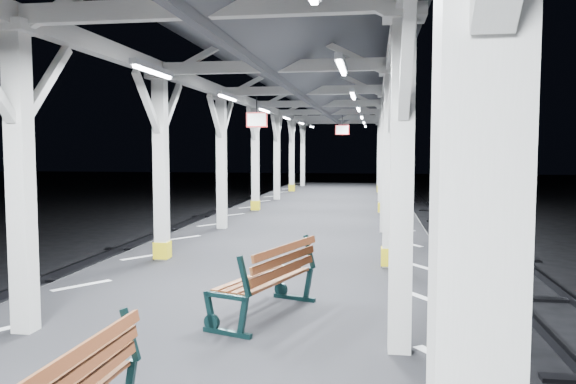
# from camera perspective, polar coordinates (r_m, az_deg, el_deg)

# --- Properties ---
(ground) EXTENTS (120.00, 120.00, 0.00)m
(ground) POSITION_cam_1_polar(r_m,az_deg,el_deg) (8.24, -4.22, -16.86)
(ground) COLOR black
(ground) RESTS_ON ground
(platform) EXTENTS (6.00, 50.00, 1.00)m
(platform) POSITION_cam_1_polar(r_m,az_deg,el_deg) (8.08, -4.24, -13.56)
(platform) COLOR black
(platform) RESTS_ON ground
(hazard_stripes_left) EXTENTS (1.00, 48.00, 0.01)m
(hazard_stripes_left) POSITION_cam_1_polar(r_m,az_deg,el_deg) (8.80, -20.20, -8.90)
(hazard_stripes_left) COLOR silver
(hazard_stripes_left) RESTS_ON platform
(hazard_stripes_right) EXTENTS (1.00, 48.00, 0.01)m
(hazard_stripes_right) POSITION_cam_1_polar(r_m,az_deg,el_deg) (7.77, 13.93, -10.52)
(hazard_stripes_right) COLOR silver
(hazard_stripes_right) RESTS_ON platform
(canopy) EXTENTS (5.40, 49.00, 4.65)m
(canopy) POSITION_cam_1_polar(r_m,az_deg,el_deg) (7.82, -4.44, 15.96)
(canopy) COLOR silver
(canopy) RESTS_ON platform
(bench_mid) EXTENTS (1.09, 1.75, 0.89)m
(bench_mid) POSITION_cam_1_polar(r_m,az_deg,el_deg) (6.69, -1.73, -8.68)
(bench_mid) COLOR black
(bench_mid) RESTS_ON platform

